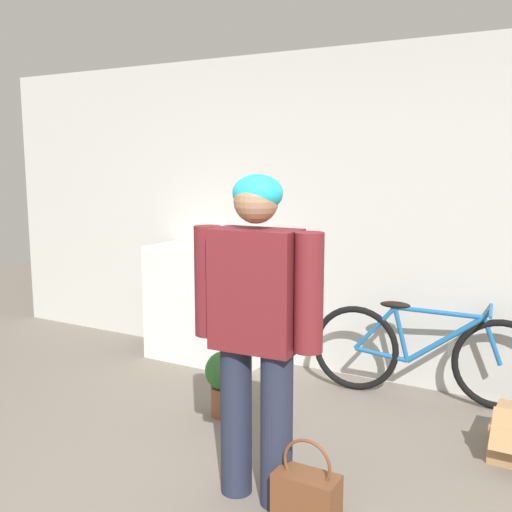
{
  "coord_description": "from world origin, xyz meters",
  "views": [
    {
      "loc": [
        1.37,
        -1.69,
        1.72
      ],
      "look_at": [
        -0.04,
        0.82,
        1.27
      ],
      "focal_mm": 42.0,
      "sensor_mm": 36.0,
      "label": 1
    }
  ],
  "objects_px": {
    "person": "(256,317)",
    "banana": "(219,248)",
    "potted_plant": "(225,379)",
    "bicycle": "(424,353)",
    "handbag": "(306,496)"
  },
  "relations": [
    {
      "from": "person",
      "to": "bicycle",
      "type": "bearing_deg",
      "value": 73.06
    },
    {
      "from": "person",
      "to": "banana",
      "type": "bearing_deg",
      "value": 124.94
    },
    {
      "from": "banana",
      "to": "handbag",
      "type": "relative_size",
      "value": 0.84
    },
    {
      "from": "potted_plant",
      "to": "bicycle",
      "type": "bearing_deg",
      "value": 40.45
    },
    {
      "from": "bicycle",
      "to": "banana",
      "type": "relative_size",
      "value": 4.62
    },
    {
      "from": "potted_plant",
      "to": "person",
      "type": "bearing_deg",
      "value": -48.68
    },
    {
      "from": "handbag",
      "to": "bicycle",
      "type": "bearing_deg",
      "value": 86.7
    },
    {
      "from": "person",
      "to": "potted_plant",
      "type": "height_order",
      "value": "person"
    },
    {
      "from": "person",
      "to": "bicycle",
      "type": "distance_m",
      "value": 1.89
    },
    {
      "from": "banana",
      "to": "potted_plant",
      "type": "distance_m",
      "value": 1.3
    },
    {
      "from": "banana",
      "to": "handbag",
      "type": "distance_m",
      "value": 2.53
    },
    {
      "from": "person",
      "to": "bicycle",
      "type": "relative_size",
      "value": 1.0
    },
    {
      "from": "person",
      "to": "potted_plant",
      "type": "xyz_separation_m",
      "value": [
        -0.69,
        0.78,
        -0.7
      ]
    },
    {
      "from": "banana",
      "to": "handbag",
      "type": "xyz_separation_m",
      "value": [
        1.62,
        -1.74,
        -0.88
      ]
    },
    {
      "from": "banana",
      "to": "bicycle",
      "type": "bearing_deg",
      "value": 2.61
    }
  ]
}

